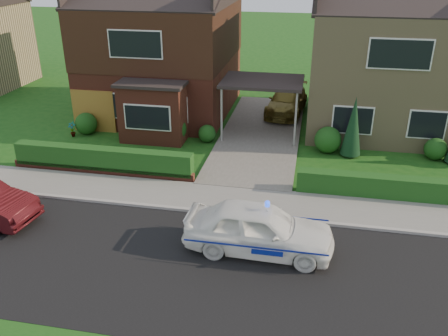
# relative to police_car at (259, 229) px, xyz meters

# --- Properties ---
(ground) EXTENTS (120.00, 120.00, 0.00)m
(ground) POSITION_rel_police_car_xyz_m (-1.11, -1.20, -0.77)
(ground) COLOR #154913
(ground) RESTS_ON ground
(road) EXTENTS (60.00, 6.00, 0.02)m
(road) POSITION_rel_police_car_xyz_m (-1.11, -1.20, -0.77)
(road) COLOR black
(road) RESTS_ON ground
(kerb) EXTENTS (60.00, 0.16, 0.12)m
(kerb) POSITION_rel_police_car_xyz_m (-1.11, 1.85, -0.71)
(kerb) COLOR #9E9993
(kerb) RESTS_ON ground
(sidewalk) EXTENTS (60.00, 2.00, 0.10)m
(sidewalk) POSITION_rel_police_car_xyz_m (-1.11, 2.90, -0.72)
(sidewalk) COLOR slate
(sidewalk) RESTS_ON ground
(driveway) EXTENTS (3.80, 12.00, 0.12)m
(driveway) POSITION_rel_police_car_xyz_m (-1.11, 9.80, -0.71)
(driveway) COLOR #666059
(driveway) RESTS_ON ground
(house_left) EXTENTS (7.50, 9.53, 7.25)m
(house_left) POSITION_rel_police_car_xyz_m (-6.90, 12.70, 3.04)
(house_left) COLOR brown
(house_left) RESTS_ON ground
(house_right) EXTENTS (7.50, 8.06, 7.25)m
(house_right) POSITION_rel_police_car_xyz_m (4.69, 12.79, 2.90)
(house_right) COLOR tan
(house_right) RESTS_ON ground
(carport_link) EXTENTS (3.80, 3.00, 2.77)m
(carport_link) POSITION_rel_police_car_xyz_m (-1.11, 9.75, 1.89)
(carport_link) COLOR black
(carport_link) RESTS_ON ground
(garage_door) EXTENTS (2.20, 0.10, 2.10)m
(garage_door) POSITION_rel_police_car_xyz_m (-9.36, 8.76, 0.28)
(garage_door) COLOR brown
(garage_door) RESTS_ON ground
(dwarf_wall) EXTENTS (7.70, 0.25, 0.36)m
(dwarf_wall) POSITION_rel_police_car_xyz_m (-6.91, 4.10, -0.59)
(dwarf_wall) COLOR brown
(dwarf_wall) RESTS_ON ground
(hedge_left) EXTENTS (7.50, 0.55, 0.90)m
(hedge_left) POSITION_rel_police_car_xyz_m (-6.91, 4.25, -0.77)
(hedge_left) COLOR #173E13
(hedge_left) RESTS_ON ground
(hedge_right) EXTENTS (7.50, 0.55, 0.80)m
(hedge_right) POSITION_rel_police_car_xyz_m (4.69, 4.15, -0.77)
(hedge_right) COLOR #173E13
(hedge_right) RESTS_ON ground
(shrub_left_far) EXTENTS (1.08, 1.08, 1.08)m
(shrub_left_far) POSITION_rel_police_car_xyz_m (-9.61, 8.30, -0.23)
(shrub_left_far) COLOR #173E13
(shrub_left_far) RESTS_ON ground
(shrub_left_mid) EXTENTS (1.32, 1.32, 1.32)m
(shrub_left_mid) POSITION_rel_police_car_xyz_m (-5.11, 8.10, -0.11)
(shrub_left_mid) COLOR #173E13
(shrub_left_mid) RESTS_ON ground
(shrub_left_near) EXTENTS (0.84, 0.84, 0.84)m
(shrub_left_near) POSITION_rel_police_car_xyz_m (-3.51, 8.40, -0.35)
(shrub_left_near) COLOR #173E13
(shrub_left_near) RESTS_ON ground
(shrub_right_near) EXTENTS (1.20, 1.20, 1.20)m
(shrub_right_near) POSITION_rel_police_car_xyz_m (2.09, 8.20, -0.17)
(shrub_right_near) COLOR #173E13
(shrub_right_near) RESTS_ON ground
(shrub_right_mid) EXTENTS (0.96, 0.96, 0.96)m
(shrub_right_mid) POSITION_rel_police_car_xyz_m (6.69, 8.30, -0.29)
(shrub_right_mid) COLOR #173E13
(shrub_right_mid) RESTS_ON ground
(conifer_a) EXTENTS (0.90, 0.90, 2.60)m
(conifer_a) POSITION_rel_police_car_xyz_m (3.09, 8.00, 0.53)
(conifer_a) COLOR black
(conifer_a) RESTS_ON ground
(police_car) EXTENTS (4.14, 4.55, 1.70)m
(police_car) POSITION_rel_police_car_xyz_m (0.00, 0.00, 0.00)
(police_car) COLOR white
(police_car) RESTS_ON ground
(driveway_car) EXTENTS (2.28, 4.69, 1.31)m
(driveway_car) POSITION_rel_police_car_xyz_m (-0.11, 13.21, 0.01)
(driveway_car) COLOR brown
(driveway_car) RESTS_ON driveway
(potted_plant_a) EXTENTS (0.43, 0.32, 0.74)m
(potted_plant_a) POSITION_rel_police_car_xyz_m (-10.11, 7.80, -0.40)
(potted_plant_a) COLOR gray
(potted_plant_a) RESTS_ON ground
(potted_plant_b) EXTENTS (0.47, 0.43, 0.68)m
(potted_plant_b) POSITION_rel_police_car_xyz_m (-6.24, 7.80, -0.42)
(potted_plant_b) COLOR gray
(potted_plant_b) RESTS_ON ground
(potted_plant_c) EXTENTS (0.57, 0.57, 0.74)m
(potted_plant_c) POSITION_rel_police_car_xyz_m (-7.68, 4.80, -0.39)
(potted_plant_c) COLOR gray
(potted_plant_c) RESTS_ON ground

